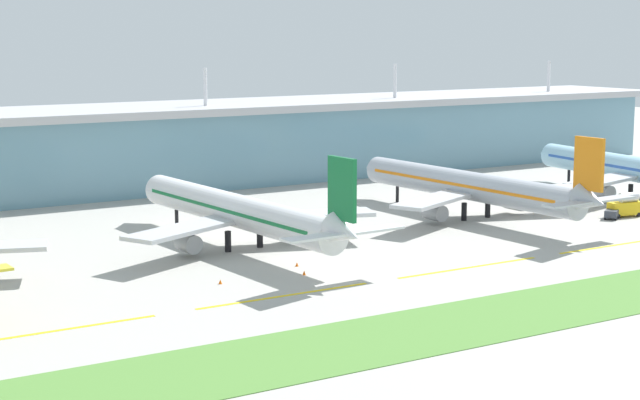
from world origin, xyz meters
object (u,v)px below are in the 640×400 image
object	(u,v)px
safety_cone_right_wingtip	(304,273)
safety_cone_nose_front	(220,282)
airliner_near_middle	(239,212)
airliner_farthest	(638,170)
safety_cone_left_wingtip	(297,264)
pushback_tug	(612,213)
airliner_far_middle	(471,186)
fuel_truck	(626,206)

from	to	relation	value
safety_cone_right_wingtip	safety_cone_nose_front	bearing A→B (deg)	173.13
airliner_near_middle	safety_cone_nose_front	size ratio (longest dim) A/B	99.61
airliner_farthest	safety_cone_left_wingtip	distance (m)	102.62
airliner_near_middle	safety_cone_nose_front	world-z (taller)	airliner_near_middle
pushback_tug	safety_cone_nose_front	bearing A→B (deg)	-175.29
airliner_far_middle	safety_cone_nose_front	bearing A→B (deg)	-161.05
airliner_farthest	safety_cone_right_wingtip	bearing A→B (deg)	-166.50
pushback_tug	safety_cone_right_wingtip	xyz separation A→B (m)	(-77.95, -9.20, -0.75)
fuel_truck	safety_cone_left_wingtip	xyz separation A→B (m)	(-80.06, -3.70, -1.91)
fuel_truck	safety_cone_left_wingtip	distance (m)	80.17
fuel_truck	safety_cone_right_wingtip	size ratio (longest dim) A/B	10.74
safety_cone_nose_front	safety_cone_left_wingtip	bearing A→B (deg)	14.69
pushback_tug	airliner_far_middle	bearing A→B (deg)	145.92
airliner_near_middle	airliner_far_middle	xyz separation A→B (m)	(53.51, 1.69, 0.00)
safety_cone_left_wingtip	safety_cone_right_wingtip	bearing A→B (deg)	-110.32
airliner_near_middle	safety_cone_left_wingtip	world-z (taller)	airliner_near_middle
fuel_truck	safety_cone_nose_front	distance (m)	96.19
airliner_far_middle	safety_cone_nose_front	distance (m)	72.33
airliner_farthest	airliner_near_middle	bearing A→B (deg)	-179.26
airliner_near_middle	safety_cone_right_wingtip	world-z (taller)	airliner_near_middle
airliner_farthest	fuel_truck	bearing A→B (deg)	-143.59
airliner_far_middle	safety_cone_left_wingtip	size ratio (longest dim) A/B	99.71
fuel_truck	pushback_tug	bearing A→B (deg)	-176.14
safety_cone_nose_front	pushback_tug	bearing A→B (deg)	4.71
safety_cone_left_wingtip	airliner_near_middle	bearing A→B (deg)	93.70
fuel_truck	pushback_tug	world-z (taller)	fuel_truck
airliner_near_middle	fuel_truck	bearing A→B (deg)	-9.70
pushback_tug	safety_cone_right_wingtip	bearing A→B (deg)	-173.27
airliner_farthest	safety_cone_right_wingtip	xyz separation A→B (m)	(-102.83, -24.69, -6.11)
airliner_farthest	safety_cone_nose_front	distance (m)	118.88
airliner_farthest	pushback_tug	world-z (taller)	airliner_farthest
safety_cone_left_wingtip	safety_cone_nose_front	distance (m)	16.32
airliner_farthest	pushback_tug	distance (m)	29.79
safety_cone_left_wingtip	pushback_tug	bearing A→B (deg)	2.58
safety_cone_nose_front	fuel_truck	bearing A→B (deg)	4.68
fuel_truck	airliner_far_middle	bearing A→B (deg)	150.65
airliner_farthest	safety_cone_left_wingtip	bearing A→B (deg)	-169.37
airliner_far_middle	safety_cone_left_wingtip	bearing A→B (deg)	-159.80
safety_cone_nose_front	safety_cone_right_wingtip	xyz separation A→B (m)	(13.64, -1.64, 0.00)
airliner_farthest	safety_cone_right_wingtip	size ratio (longest dim) A/B	101.13
safety_cone_left_wingtip	safety_cone_right_wingtip	size ratio (longest dim) A/B	1.00
fuel_truck	pushback_tug	xyz separation A→B (m)	(-4.25, -0.29, -1.16)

